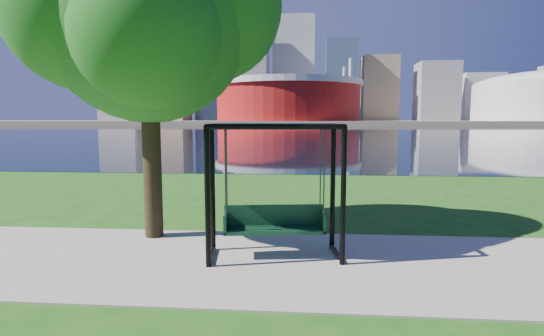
# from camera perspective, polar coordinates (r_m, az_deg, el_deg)

# --- Properties ---
(ground) EXTENTS (900.00, 900.00, 0.00)m
(ground) POSITION_cam_1_polar(r_m,az_deg,el_deg) (8.39, -2.00, -11.49)
(ground) COLOR #1E5114
(ground) RESTS_ON ground
(path) EXTENTS (120.00, 4.00, 0.03)m
(path) POSITION_cam_1_polar(r_m,az_deg,el_deg) (7.92, -2.43, -12.49)
(path) COLOR #9E937F
(path) RESTS_ON ground
(river) EXTENTS (900.00, 180.00, 0.02)m
(river) POSITION_cam_1_polar(r_m,az_deg,el_deg) (109.96, 4.26, 5.14)
(river) COLOR black
(river) RESTS_ON ground
(far_bank) EXTENTS (900.00, 228.00, 2.00)m
(far_bank) POSITION_cam_1_polar(r_m,az_deg,el_deg) (313.93, 4.59, 6.19)
(far_bank) COLOR #937F60
(far_bank) RESTS_ON ground
(stadium) EXTENTS (83.00, 83.00, 32.00)m
(stadium) POSITION_cam_1_polar(r_m,az_deg,el_deg) (243.45, 2.18, 9.23)
(stadium) COLOR maroon
(stadium) RESTS_ON far_bank
(skyline) EXTENTS (392.00, 66.00, 96.50)m
(skyline) POSITION_cam_1_polar(r_m,az_deg,el_deg) (329.05, 3.89, 12.29)
(skyline) COLOR gray
(skyline) RESTS_ON far_bank
(swing) EXTENTS (2.58, 1.38, 2.52)m
(swing) POSITION_cam_1_polar(r_m,az_deg,el_deg) (7.89, 0.31, -3.52)
(swing) COLOR black
(swing) RESTS_ON ground
(park_tree) EXTENTS (5.58, 5.04, 6.93)m
(park_tree) POSITION_cam_1_polar(r_m,az_deg,el_deg) (9.85, -16.59, 19.29)
(park_tree) COLOR black
(park_tree) RESTS_ON ground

